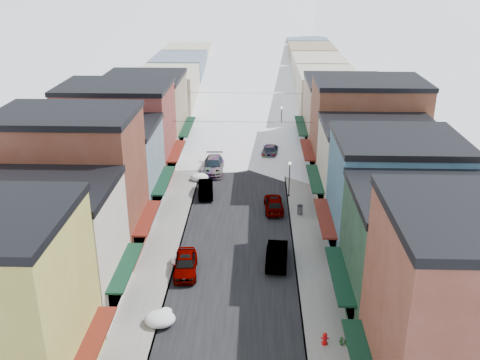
# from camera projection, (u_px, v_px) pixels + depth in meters

# --- Properties ---
(road) EXTENTS (10.00, 160.00, 0.01)m
(road) POSITION_uv_depth(u_px,v_px,m) (246.00, 125.00, 83.26)
(road) COLOR black
(road) RESTS_ON ground
(sidewalk_left) EXTENTS (3.20, 160.00, 0.15)m
(sidewalk_left) POSITION_uv_depth(u_px,v_px,m) (204.00, 124.00, 83.44)
(sidewalk_left) COLOR gray
(sidewalk_left) RESTS_ON ground
(sidewalk_right) EXTENTS (3.20, 160.00, 0.15)m
(sidewalk_right) POSITION_uv_depth(u_px,v_px,m) (289.00, 125.00, 83.03)
(sidewalk_right) COLOR gray
(sidewalk_right) RESTS_ON ground
(curb_left) EXTENTS (0.10, 160.00, 0.15)m
(curb_left) POSITION_uv_depth(u_px,v_px,m) (214.00, 124.00, 83.39)
(curb_left) COLOR slate
(curb_left) RESTS_ON ground
(curb_right) EXTENTS (0.10, 160.00, 0.15)m
(curb_right) POSITION_uv_depth(u_px,v_px,m) (279.00, 125.00, 83.08)
(curb_right) COLOR slate
(curb_right) RESTS_ON ground
(bldg_l_cream) EXTENTS (11.30, 8.20, 9.50)m
(bldg_l_cream) POSITION_uv_depth(u_px,v_px,m) (46.00, 247.00, 37.90)
(bldg_l_cream) COLOR beige
(bldg_l_cream) RESTS_ON ground
(bldg_l_brick_near) EXTENTS (12.30, 8.20, 12.50)m
(bldg_l_brick_near) POSITION_uv_depth(u_px,v_px,m) (73.00, 184.00, 44.76)
(bldg_l_brick_near) COLOR brown
(bldg_l_brick_near) RESTS_ON ground
(bldg_l_grayblue) EXTENTS (11.30, 9.20, 9.00)m
(bldg_l_grayblue) POSITION_uv_depth(u_px,v_px,m) (107.00, 167.00, 53.27)
(bldg_l_grayblue) COLOR slate
(bldg_l_grayblue) RESTS_ON ground
(bldg_l_brick_far) EXTENTS (13.30, 9.20, 11.00)m
(bldg_l_brick_far) POSITION_uv_depth(u_px,v_px,m) (119.00, 131.00, 61.26)
(bldg_l_brick_far) COLOR maroon
(bldg_l_brick_far) RESTS_ON ground
(bldg_l_tan) EXTENTS (11.30, 11.20, 10.00)m
(bldg_l_tan) POSITION_uv_depth(u_px,v_px,m) (145.00, 113.00, 70.67)
(bldg_l_tan) COLOR #907B5F
(bldg_l_tan) RESTS_ON ground
(bldg_r_green) EXTENTS (11.30, 9.20, 9.50)m
(bldg_r_green) POSITION_uv_depth(u_px,v_px,m) (423.00, 256.00, 36.63)
(bldg_r_green) COLOR #1B3824
(bldg_r_green) RESTS_ON ground
(bldg_r_blue) EXTENTS (11.30, 9.20, 10.50)m
(bldg_r_blue) POSITION_uv_depth(u_px,v_px,m) (393.00, 197.00, 44.77)
(bldg_r_blue) COLOR #345F77
(bldg_r_blue) RESTS_ON ground
(bldg_r_cream) EXTENTS (12.30, 9.20, 9.00)m
(bldg_r_cream) POSITION_uv_depth(u_px,v_px,m) (376.00, 167.00, 53.37)
(bldg_r_cream) COLOR beige
(bldg_r_cream) RESTS_ON ground
(bldg_r_brick_far) EXTENTS (13.30, 9.20, 11.50)m
(bldg_r_brick_far) POSITION_uv_depth(u_px,v_px,m) (366.00, 129.00, 61.22)
(bldg_r_brick_far) COLOR brown
(bldg_r_brick_far) RESTS_ON ground
(bldg_r_tan) EXTENTS (11.30, 11.20, 9.50)m
(bldg_r_tan) POSITION_uv_depth(u_px,v_px,m) (344.00, 115.00, 70.88)
(bldg_r_tan) COLOR #9B7F65
(bldg_r_tan) RESTS_ON ground
(distant_blocks) EXTENTS (34.00, 55.00, 8.00)m
(distant_blocks) POSITION_uv_depth(u_px,v_px,m) (249.00, 72.00, 103.05)
(distant_blocks) COLOR gray
(distant_blocks) RESTS_ON ground
(overhead_cables) EXTENTS (16.40, 15.04, 0.04)m
(overhead_cables) POSITION_uv_depth(u_px,v_px,m) (244.00, 106.00, 69.35)
(overhead_cables) COLOR black
(overhead_cables) RESTS_ON ground
(car_silver_sedan) EXTENTS (2.23, 4.77, 1.58)m
(car_silver_sedan) POSITION_uv_depth(u_px,v_px,m) (185.00, 264.00, 43.29)
(car_silver_sedan) COLOR #979B9E
(car_silver_sedan) RESTS_ON ground
(car_dark_hatch) EXTENTS (1.98, 4.60, 1.47)m
(car_dark_hatch) POSITION_uv_depth(u_px,v_px,m) (206.00, 189.00, 57.83)
(car_dark_hatch) COLOR black
(car_dark_hatch) RESTS_ON ground
(car_silver_wagon) EXTENTS (2.53, 5.94, 1.71)m
(car_silver_wagon) POSITION_uv_depth(u_px,v_px,m) (213.00, 165.00, 64.22)
(car_silver_wagon) COLOR #9EA2A6
(car_silver_wagon) RESTS_ON ground
(car_green_sedan) EXTENTS (2.06, 5.06, 1.63)m
(car_green_sedan) POSITION_uv_depth(u_px,v_px,m) (277.00, 254.00, 44.71)
(car_green_sedan) COLOR black
(car_green_sedan) RESTS_ON ground
(car_gray_suv) EXTENTS (2.07, 4.73, 1.59)m
(car_gray_suv) POSITION_uv_depth(u_px,v_px,m) (274.00, 203.00, 54.27)
(car_gray_suv) COLOR gray
(car_gray_suv) RESTS_ON ground
(car_black_sedan) EXTENTS (2.74, 5.45, 1.52)m
(car_black_sedan) POSITION_uv_depth(u_px,v_px,m) (271.00, 150.00, 69.86)
(car_black_sedan) COLOR black
(car_black_sedan) RESTS_ON ground
(car_lane_silver) EXTENTS (2.21, 4.62, 1.52)m
(car_lane_silver) POSITION_uv_depth(u_px,v_px,m) (243.00, 116.00, 85.26)
(car_lane_silver) COLOR #A9ADB1
(car_lane_silver) RESTS_ON ground
(car_lane_white) EXTENTS (2.98, 5.51, 1.47)m
(car_lane_white) POSITION_uv_depth(u_px,v_px,m) (257.00, 102.00, 93.96)
(car_lane_white) COLOR white
(car_lane_white) RESTS_ON ground
(fire_hydrant) EXTENTS (0.52, 0.39, 0.88)m
(fire_hydrant) POSITION_uv_depth(u_px,v_px,m) (325.00, 339.00, 35.03)
(fire_hydrant) COLOR red
(fire_hydrant) RESTS_ON sidewalk_right
(trash_can) EXTENTS (0.57, 0.57, 0.97)m
(trash_can) POSITION_uv_depth(u_px,v_px,m) (300.00, 210.00, 53.16)
(trash_can) COLOR #535557
(trash_can) RESTS_ON sidewalk_right
(streetlamp_near) EXTENTS (0.32, 0.32, 3.89)m
(streetlamp_near) POSITION_uv_depth(u_px,v_px,m) (289.00, 175.00, 56.64)
(streetlamp_near) COLOR black
(streetlamp_near) RESTS_ON sidewalk_right
(streetlamp_far) EXTENTS (0.34, 0.34, 4.11)m
(streetlamp_far) POSITION_uv_depth(u_px,v_px,m) (281.00, 117.00, 77.44)
(streetlamp_far) COLOR black
(streetlamp_far) RESTS_ON sidewalk_right
(planter_near) EXTENTS (0.67, 0.64, 0.59)m
(planter_near) POSITION_uv_depth(u_px,v_px,m) (347.00, 341.00, 34.98)
(planter_near) COLOR #33672E
(planter_near) RESTS_ON sidewalk_right
(planter_far) EXTENTS (0.43, 0.43, 0.55)m
(planter_far) POSITION_uv_depth(u_px,v_px,m) (341.00, 341.00, 35.03)
(planter_far) COLOR #2C602E
(planter_far) RESTS_ON sidewalk_right
(snow_pile_near) EXTENTS (2.18, 2.54, 0.92)m
(snow_pile_near) POSITION_uv_depth(u_px,v_px,m) (160.00, 318.00, 37.24)
(snow_pile_near) COLOR white
(snow_pile_near) RESTS_ON ground
(snow_pile_mid) EXTENTS (2.21, 2.56, 0.94)m
(snow_pile_mid) POSITION_uv_depth(u_px,v_px,m) (184.00, 259.00, 44.68)
(snow_pile_mid) COLOR white
(snow_pile_mid) RESTS_ON ground
(snow_pile_far) EXTENTS (2.10, 2.49, 0.89)m
(snow_pile_far) POSITION_uv_depth(u_px,v_px,m) (200.00, 177.00, 61.85)
(snow_pile_far) COLOR white
(snow_pile_far) RESTS_ON ground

